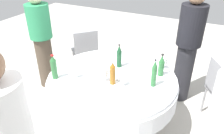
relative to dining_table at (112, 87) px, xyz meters
The scene contains 21 objects.
ground_plane 0.60m from the dining_table, ahead, with size 10.00×10.00×0.00m, color #B7B2A8.
dining_table is the anchor object (origin of this frame).
bottle_green_rear 0.72m from the dining_table, 119.02° to the left, with size 0.07×0.07×0.30m.
bottle_green_front 0.57m from the dining_table, 86.22° to the right, with size 0.06×0.06×0.32m.
bottle_green_mid 0.64m from the dining_table, 60.30° to the right, with size 0.07×0.07×0.28m.
bottle_dark_green_inner 0.38m from the dining_table, ahead, with size 0.06×0.06×0.30m.
bottle_amber_north 0.31m from the dining_table, 150.96° to the right, with size 0.06×0.06×0.28m.
wine_glass_inner 0.28m from the dining_table, 77.15° to the left, with size 0.06×0.06×0.15m.
wine_glass_north 0.49m from the dining_table, 119.79° to the left, with size 0.06×0.06×0.14m.
wine_glass_outer 0.72m from the dining_table, 46.51° to the right, with size 0.08×0.08×0.14m.
wine_glass_east 0.28m from the dining_table, 164.91° to the left, with size 0.07×0.07×0.14m.
wine_glass_near 0.32m from the dining_table, 120.30° to the right, with size 0.06×0.06×0.13m.
plate_near 0.19m from the dining_table, 54.47° to the right, with size 0.24×0.24×0.02m.
plate_far 0.50m from the dining_table, 134.25° to the right, with size 0.24×0.24×0.02m.
spoon_front 0.37m from the dining_table, 84.20° to the right, with size 0.18×0.02×0.01m, color silver.
spoon_mid 0.64m from the dining_table, 147.18° to the left, with size 0.18×0.02×0.01m, color silver.
folded_napkin 0.39m from the dining_table, 42.35° to the right, with size 0.17×0.17×0.02m, color white.
person_rear 1.24m from the dining_table, 34.22° to the right, with size 0.34×0.34×1.65m.
person_inner 1.46m from the dining_table, 74.85° to the left, with size 0.34×0.34×1.58m.
chair_outer 1.38m from the dining_table, 60.52° to the right, with size 0.55×0.55×0.87m.
chair_east 1.32m from the dining_table, 46.84° to the left, with size 0.57×0.57×0.87m.
Camera 1 is at (-1.98, -0.98, 2.12)m, focal length 35.48 mm.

